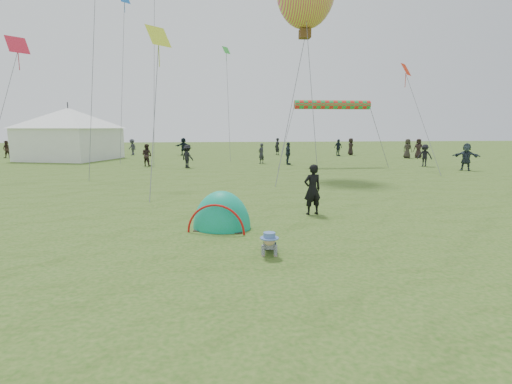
{
  "coord_description": "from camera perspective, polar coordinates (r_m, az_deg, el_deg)",
  "views": [
    {
      "loc": [
        -2.0,
        -9.1,
        2.78
      ],
      "look_at": [
        -0.68,
        1.82,
        1.0
      ],
      "focal_mm": 28.0,
      "sensor_mm": 36.0,
      "label": 1
    }
  ],
  "objects": [
    {
      "name": "standing_adult",
      "position": [
        12.93,
        8.06,
        0.35
      ],
      "size": [
        0.67,
        0.51,
        1.63
      ],
      "primitive_type": "imported",
      "rotation": [
        0.0,
        0.0,
        3.37
      ],
      "color": "black",
      "rests_on": "ground"
    },
    {
      "name": "event_marquee",
      "position": [
        38.68,
        -25.09,
        7.76
      ],
      "size": [
        8.84,
        8.84,
        4.79
      ],
      "primitive_type": null,
      "rotation": [
        0.0,
        0.0,
        -0.33
      ],
      "color": "white",
      "rests_on": "ground"
    },
    {
      "name": "crawling_toddler",
      "position": [
        8.88,
        1.95,
        -7.14
      ],
      "size": [
        0.64,
        0.82,
        0.57
      ],
      "primitive_type": null,
      "rotation": [
        0.0,
        0.0,
        -0.18
      ],
      "color": "black",
      "rests_on": "ground"
    },
    {
      "name": "crowd_person_3",
      "position": [
        31.3,
        22.95,
        4.83
      ],
      "size": [
        1.18,
        1.1,
        1.59
      ],
      "primitive_type": "imported",
      "rotation": [
        0.0,
        0.0,
        5.62
      ],
      "color": "black",
      "rests_on": "ground"
    },
    {
      "name": "crowd_person_10",
      "position": [
        42.25,
        13.37,
        6.33
      ],
      "size": [
        0.86,
        1.0,
        1.72
      ],
      "primitive_type": "imported",
      "rotation": [
        0.0,
        0.0,
        1.11
      ],
      "color": "black",
      "rests_on": "ground"
    },
    {
      "name": "crowd_person_4",
      "position": [
        39.27,
        20.83,
        5.82
      ],
      "size": [
        0.92,
        1.03,
        1.76
      ],
      "primitive_type": "imported",
      "rotation": [
        0.0,
        0.0,
        2.09
      ],
      "color": "#2B2620",
      "rests_on": "ground"
    },
    {
      "name": "popup_tent",
      "position": [
        11.25,
        -4.89,
        -5.14
      ],
      "size": [
        1.96,
        1.77,
        2.11
      ],
      "primitive_type": "ellipsoid",
      "rotation": [
        0.0,
        0.0,
        -0.31
      ],
      "color": "#03A450",
      "rests_on": "ground"
    },
    {
      "name": "crowd_person_6",
      "position": [
        47.1,
        -23.23,
        6.14
      ],
      "size": [
        0.57,
        0.73,
        1.77
      ],
      "primitive_type": "imported",
      "rotation": [
        0.0,
        0.0,
        1.82
      ],
      "color": "#2D2E36",
      "rests_on": "ground"
    },
    {
      "name": "diamond_kite_3",
      "position": [
        38.95,
        -4.28,
        19.56
      ],
      "size": [
        0.8,
        0.8,
        0.66
      ],
      "primitive_type": "plane",
      "rotation": [
        1.05,
        0.0,
        0.79
      ],
      "color": "green"
    },
    {
      "name": "diamond_kite_6",
      "position": [
        26.82,
        -30.94,
        17.6
      ],
      "size": [
        1.15,
        1.15,
        0.94
      ],
      "primitive_type": "plane",
      "rotation": [
        1.05,
        0.0,
        0.79
      ],
      "color": "red"
    },
    {
      "name": "crowd_person_7",
      "position": [
        43.64,
        -32.01,
        5.19
      ],
      "size": [
        0.79,
        0.63,
        1.59
      ],
      "primitive_type": "imported",
      "rotation": [
        0.0,
        0.0,
        6.25
      ],
      "color": "#34231E",
      "rests_on": "ground"
    },
    {
      "name": "crowd_person_9",
      "position": [
        43.09,
        -17.27,
        6.16
      ],
      "size": [
        1.17,
        1.17,
        1.63
      ],
      "primitive_type": "imported",
      "rotation": [
        0.0,
        0.0,
        5.5
      ],
      "color": "#2F3037",
      "rests_on": "ground"
    },
    {
      "name": "crowd_person_12",
      "position": [
        41.19,
        3.06,
        6.51
      ],
      "size": [
        0.66,
        0.75,
        1.73
      ],
      "primitive_type": "imported",
      "rotation": [
        0.0,
        0.0,
        5.19
      ],
      "color": "black",
      "rests_on": "ground"
    },
    {
      "name": "crowd_person_8",
      "position": [
        40.59,
        11.65,
        6.24
      ],
      "size": [
        1.05,
        0.76,
        1.66
      ],
      "primitive_type": "imported",
      "rotation": [
        0.0,
        0.0,
        0.41
      ],
      "color": "#1A222E",
      "rests_on": "ground"
    },
    {
      "name": "crowd_person_14",
      "position": [
        30.42,
        4.61,
        5.51
      ],
      "size": [
        0.46,
        1.01,
        1.69
      ],
      "primitive_type": "imported",
      "rotation": [
        0.0,
        0.0,
        1.62
      ],
      "color": "#1F2934",
      "rests_on": "ground"
    },
    {
      "name": "ground",
      "position": [
        9.72,
        5.33,
        -7.46
      ],
      "size": [
        140.0,
        140.0,
        0.0
      ],
      "primitive_type": "plane",
      "color": "#265314"
    },
    {
      "name": "crowd_person_0",
      "position": [
        31.31,
        0.76,
        5.54
      ],
      "size": [
        0.68,
        0.67,
        1.58
      ],
      "primitive_type": "imported",
      "rotation": [
        0.0,
        0.0,
        3.89
      ],
      "color": "#292831",
      "rests_on": "ground"
    },
    {
      "name": "diamond_kite_7",
      "position": [
        29.95,
        20.64,
        16.07
      ],
      "size": [
        1.0,
        1.0,
        0.82
      ],
      "primitive_type": "plane",
      "rotation": [
        1.05,
        0.0,
        0.79
      ],
      "color": "red"
    },
    {
      "name": "rainbow_tube_kite",
      "position": [
        29.77,
        10.86,
        12.14
      ],
      "size": [
        5.52,
        0.64,
        0.64
      ],
      "primitive_type": "cylinder",
      "rotation": [
        0.0,
        1.57,
        0.0
      ],
      "color": "red"
    },
    {
      "name": "crowd_person_11",
      "position": [
        29.55,
        27.83,
        4.47
      ],
      "size": [
        1.64,
        1.42,
        1.78
      ],
      "primitive_type": "imported",
      "rotation": [
        0.0,
        0.0,
        5.64
      ],
      "color": "#2B3541",
      "rests_on": "ground"
    },
    {
      "name": "crowd_person_1",
      "position": [
        30.16,
        -15.34,
        5.11
      ],
      "size": [
        0.98,
        0.91,
        1.61
      ],
      "primitive_type": "imported",
      "rotation": [
        0.0,
        0.0,
        2.65
      ],
      "color": "#2F2220",
      "rests_on": "ground"
    },
    {
      "name": "crowd_person_15",
      "position": [
        28.31,
        -9.75,
        5.04
      ],
      "size": [
        1.13,
        1.15,
        1.59
      ],
      "primitive_type": "imported",
      "rotation": [
        0.0,
        0.0,
        2.33
      ],
      "color": "black",
      "rests_on": "ground"
    },
    {
      "name": "diamond_kite_2",
      "position": [
        20.66,
        -13.79,
        20.82
      ],
      "size": [
        1.19,
        1.19,
        0.97
      ],
      "primitive_type": "plane",
      "rotation": [
        1.05,
        0.0,
        0.79
      ],
      "color": "#D2E52B"
    },
    {
      "name": "crowd_person_16",
      "position": [
        40.1,
        22.2,
        5.8
      ],
      "size": [
        0.99,
        1.02,
        1.77
      ],
      "primitive_type": "imported",
      "rotation": [
        0.0,
        0.0,
        5.42
      ],
      "color": "black",
      "rests_on": "ground"
    },
    {
      "name": "crowd_person_13",
      "position": [
        49.48,
        -25.12,
        6.09
      ],
      "size": [
        1.04,
        1.05,
        1.71
      ],
      "primitive_type": "imported",
      "rotation": [
        0.0,
        0.0,
        3.95
      ],
      "color": "black",
      "rests_on": "ground"
    },
    {
      "name": "crowd_person_5",
      "position": [
        41.32,
        -10.33,
        6.41
      ],
      "size": [
        1.71,
        1.17,
        1.77
      ],
      "primitive_type": "imported",
      "rotation": [
        0.0,
        0.0,
        3.58
      ],
      "color": "black",
      "rests_on": "ground"
    },
    {
      "name": "crowd_person_2",
      "position": [
        47.41,
        -27.45,
        5.82
      ],
      "size": [
        0.9,
        1.05,
        1.7
      ],
      "primitive_type": "imported",
      "rotation": [
        0.0,
        0.0,
        0.97
      ],
      "color": "black",
      "rests_on": "ground"
    }
  ]
}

